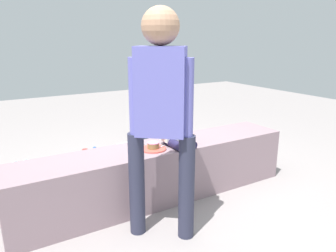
# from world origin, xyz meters

# --- Properties ---
(ground_plane) EXTENTS (12.00, 12.00, 0.00)m
(ground_plane) POSITION_xyz_m (0.00, 0.00, 0.00)
(ground_plane) COLOR gray
(concrete_ledge) EXTENTS (2.57, 0.47, 0.50)m
(concrete_ledge) POSITION_xyz_m (0.00, 0.00, 0.25)
(concrete_ledge) COLOR gray
(concrete_ledge) RESTS_ON ground_plane
(child_seated) EXTENTS (0.28, 0.32, 0.48)m
(child_seated) POSITION_xyz_m (0.15, -0.03, 0.71)
(child_seated) COLOR #242048
(child_seated) RESTS_ON concrete_ledge
(adult_standing) EXTENTS (0.39, 0.36, 1.61)m
(adult_standing) POSITION_xyz_m (-0.26, -0.51, 0.97)
(adult_standing) COLOR #2B2D42
(adult_standing) RESTS_ON ground_plane
(cake_plate) EXTENTS (0.22, 0.22, 0.07)m
(cake_plate) POSITION_xyz_m (-0.08, -0.06, 0.52)
(cake_plate) COLOR #E0594C
(cake_plate) RESTS_ON concrete_ledge
(gift_bag) EXTENTS (0.21, 0.11, 0.33)m
(gift_bag) POSITION_xyz_m (-1.04, 0.73, 0.15)
(gift_bag) COLOR #4C99E0
(gift_bag) RESTS_ON ground_plane
(railing_post) EXTENTS (0.36, 0.36, 1.04)m
(railing_post) POSITION_xyz_m (0.64, 1.68, 0.39)
(railing_post) COLOR black
(railing_post) RESTS_ON ground_plane
(water_bottle_near_gift) EXTENTS (0.08, 0.08, 0.19)m
(water_bottle_near_gift) POSITION_xyz_m (-0.21, 1.14, 0.09)
(water_bottle_near_gift) COLOR silver
(water_bottle_near_gift) RESTS_ON ground_plane
(party_cup_red) EXTENTS (0.07, 0.07, 0.12)m
(party_cup_red) POSITION_xyz_m (-0.27, 1.31, 0.06)
(party_cup_red) COLOR red
(party_cup_red) RESTS_ON ground_plane
(cake_box_white) EXTENTS (0.34, 0.37, 0.12)m
(cake_box_white) POSITION_xyz_m (0.23, 1.17, 0.06)
(cake_box_white) COLOR white
(cake_box_white) RESTS_ON ground_plane
(handbag_black_leather) EXTENTS (0.29, 0.13, 0.29)m
(handbag_black_leather) POSITION_xyz_m (0.02, 0.42, 0.10)
(handbag_black_leather) COLOR black
(handbag_black_leather) RESTS_ON ground_plane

